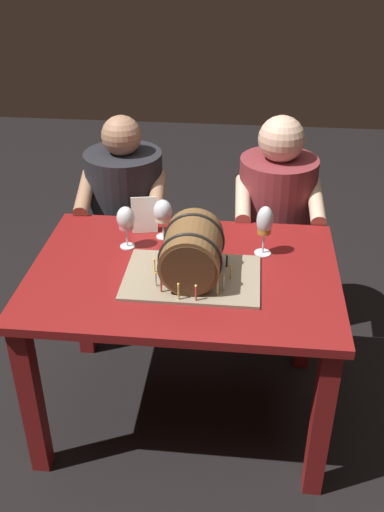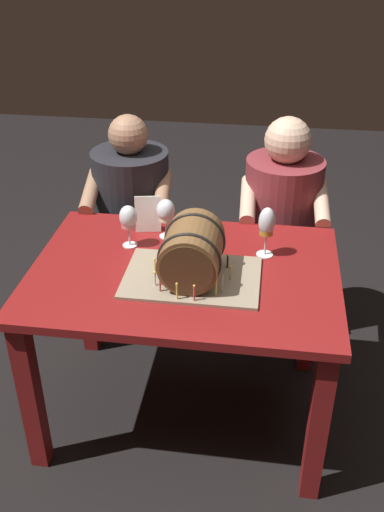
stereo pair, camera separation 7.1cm
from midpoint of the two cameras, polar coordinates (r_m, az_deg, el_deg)
ground_plane at (r=2.74m, az=0.12°, el=-14.57°), size 8.00×8.00×0.00m
dining_table at (r=2.34m, az=0.13°, el=-3.88°), size 1.20×0.85×0.74m
barrel_cake at (r=2.16m, az=0.94°, el=0.15°), size 0.51×0.35×0.24m
wine_glass_rose at (r=2.38m, az=-5.36°, el=3.61°), size 0.07×0.07×0.18m
wine_glass_white at (r=2.45m, az=-1.73°, el=4.28°), size 0.08×0.08×0.17m
wine_glass_amber at (r=2.32m, az=8.15°, el=3.07°), size 0.07×0.07×0.21m
menu_card at (r=2.51m, az=-3.50°, el=4.07°), size 0.11×0.05×0.16m
person_seated_left at (r=3.03m, az=-5.05°, el=2.86°), size 0.43×0.51×1.12m
person_seated_right at (r=2.96m, az=9.19°, el=2.03°), size 0.41×0.49×1.14m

